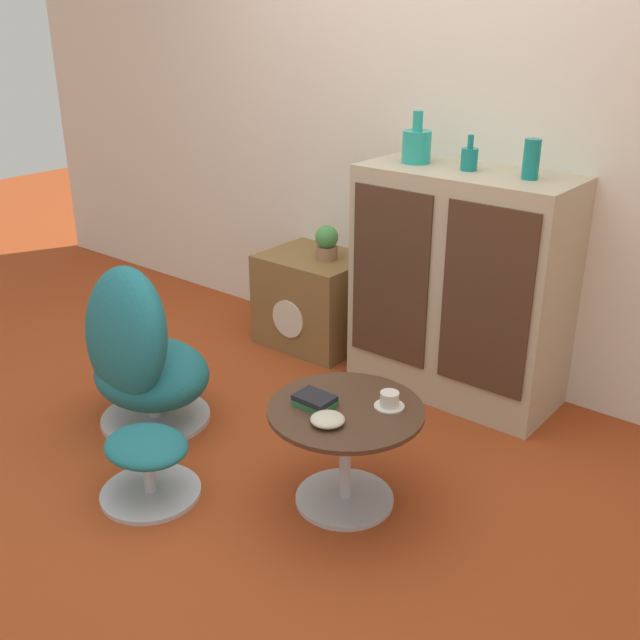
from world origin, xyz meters
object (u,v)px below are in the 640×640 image
tv_console (315,300)px  ottoman (147,458)px  bowl (328,419)px  vase_leftmost (417,145)px  coffee_table (345,441)px  vase_inner_right (531,159)px  potted_plant (327,242)px  sideboard (460,286)px  vase_inner_left (469,158)px  egg_chair (139,355)px  book_stack (315,400)px  teacup (389,401)px

tv_console → ottoman: tv_console is taller
ottoman → bowl: (0.64, 0.32, 0.26)m
vase_leftmost → coffee_table: bearing=-68.8°
tv_console → vase_inner_right: vase_inner_right is taller
vase_leftmost → potted_plant: size_ratio=1.29×
ottoman → sideboard: bearing=72.6°
tv_console → vase_inner_left: (0.90, 0.00, 0.90)m
ottoman → vase_leftmost: size_ratio=1.66×
egg_chair → bowl: egg_chair is taller
vase_leftmost → book_stack: size_ratio=1.59×
sideboard → ottoman: bearing=-107.4°
vase_inner_right → potted_plant: size_ratio=0.91×
egg_chair → coffee_table: (1.07, 0.12, -0.08)m
teacup → bowl: 0.26m
vase_inner_right → potted_plant: (-1.10, -0.00, -0.58)m
sideboard → teacup: size_ratio=9.71×
vase_inner_left → tv_console: bearing=-179.9°
teacup → book_stack: (-0.22, -0.16, -0.01)m
ottoman → vase_inner_right: bearing=63.5°
tv_console → coffee_table: tv_console is taller
tv_console → ottoman: bearing=-74.7°
sideboard → tv_console: size_ratio=1.95×
tv_console → vase_inner_left: vase_inner_left is taller
coffee_table → potted_plant: 1.48m
egg_chair → book_stack: (0.96, 0.06, 0.08)m
egg_chair → bowl: size_ratio=6.32×
tv_console → vase_inner_left: bearing=0.1°
teacup → potted_plant: bearing=137.8°
book_stack → bowl: bearing=-32.1°
ottoman → teacup: bearing=37.3°
sideboard → ottoman: size_ratio=2.79×
tv_console → bowl: size_ratio=4.55×
vase_leftmost → bowl: size_ratio=1.91×
vase_leftmost → vase_inner_left: bearing=0.0°
coffee_table → bowl: bowl is taller
vase_leftmost → ottoman: bearing=-97.3°
sideboard → tv_console: (-0.90, 0.00, -0.29)m
sideboard → teacup: 1.01m
vase_leftmost → bowl: bearing=-70.2°
ottoman → coffee_table: bearing=36.3°
tv_console → potted_plant: (0.08, 0.00, 0.35)m
book_stack → bowl: size_ratio=1.20×
ottoman → vase_leftmost: bearing=82.7°
tv_console → vase_inner_left: size_ratio=3.59×
potted_plant → vase_inner_right: bearing=0.0°
vase_inner_left → bowl: size_ratio=1.27×
teacup → bowl: size_ratio=0.91×
coffee_table → vase_inner_left: size_ratio=3.72×
book_stack → bowl: book_stack is taller
egg_chair → vase_leftmost: size_ratio=3.30×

